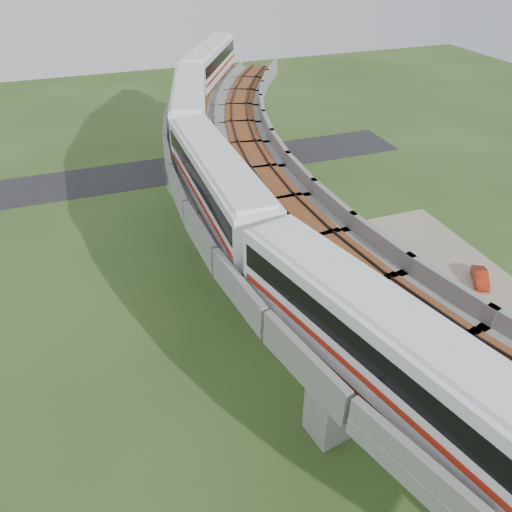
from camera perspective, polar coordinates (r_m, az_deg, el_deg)
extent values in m
plane|color=#314A1D|center=(38.15, -0.31, -7.89)|extent=(160.00, 160.00, 0.00)
cube|color=gray|center=(42.58, 18.75, -4.85)|extent=(18.00, 26.00, 0.04)
cube|color=#232326|center=(62.91, -9.69, 9.69)|extent=(60.00, 8.00, 0.03)
cube|color=#99968E|center=(65.00, -2.26, 14.93)|extent=(2.86, 2.93, 8.40)
cube|color=#99968E|center=(63.59, -2.36, 19.01)|extent=(7.21, 5.74, 1.20)
cube|color=#99968E|center=(44.07, -3.79, 5.08)|extent=(2.35, 2.51, 8.40)
cube|color=#99968E|center=(41.96, -4.04, 10.82)|extent=(7.31, 3.58, 1.20)
cube|color=#99968E|center=(28.79, 8.67, -14.23)|extent=(2.35, 2.51, 8.40)
cube|color=#99968E|center=(25.44, 9.60, -7.01)|extent=(7.31, 3.58, 1.20)
cube|color=gray|center=(57.65, -3.61, 18.42)|extent=(16.42, 20.91, 0.80)
cube|color=gray|center=(58.28, -8.06, 19.26)|extent=(8.66, 17.08, 1.00)
cube|color=gray|center=(56.86, 0.89, 19.19)|extent=(8.66, 17.08, 1.00)
cube|color=brown|center=(57.93, -5.89, 18.86)|extent=(10.68, 18.08, 0.12)
cube|color=black|center=(57.90, -5.90, 18.98)|extent=(9.69, 17.59, 0.12)
cube|color=brown|center=(57.20, -1.33, 18.83)|extent=(10.68, 18.08, 0.12)
cube|color=black|center=(57.17, -1.33, 18.94)|extent=(9.69, 17.59, 0.12)
cube|color=gray|center=(40.37, -3.85, 11.41)|extent=(11.77, 20.03, 0.80)
cube|color=gray|center=(39.77, -10.18, 11.99)|extent=(3.22, 18.71, 1.00)
cube|color=gray|center=(40.76, 2.25, 13.05)|extent=(3.22, 18.71, 1.00)
cube|color=brown|center=(40.01, -7.07, 11.72)|extent=(5.44, 19.05, 0.12)
cube|color=black|center=(39.96, -7.08, 11.88)|extent=(4.35, 18.88, 0.12)
cube|color=brown|center=(40.51, -0.73, 12.27)|extent=(5.44, 19.05, 0.12)
cube|color=black|center=(40.47, -0.73, 12.42)|extent=(4.35, 18.88, 0.12)
cube|color=gray|center=(25.58, 8.03, -3.67)|extent=(11.77, 20.03, 0.80)
cube|color=gray|center=(23.16, -0.51, -5.07)|extent=(3.22, 18.71, 1.00)
cube|color=gray|center=(27.48, 15.49, 0.56)|extent=(3.22, 18.71, 1.00)
cube|color=brown|center=(24.27, 3.88, -4.36)|extent=(5.44, 19.05, 0.12)
cube|color=black|center=(24.20, 3.89, -4.14)|extent=(4.35, 18.88, 0.12)
cube|color=brown|center=(26.48, 11.99, -1.43)|extent=(5.44, 19.05, 0.12)
cube|color=black|center=(26.41, 12.02, -1.22)|extent=(4.35, 18.88, 0.12)
cube|color=white|center=(19.79, 14.05, -9.36)|extent=(6.30, 15.20, 3.20)
cube|color=white|center=(18.69, 14.76, -5.56)|extent=(5.60, 14.34, 0.22)
cube|color=black|center=(19.49, 14.23, -8.39)|extent=(6.22, 14.64, 1.15)
cube|color=#A72410|center=(20.30, 13.75, -10.90)|extent=(6.22, 14.64, 0.30)
cube|color=black|center=(20.80, 13.49, -12.29)|extent=(4.98, 12.83, 0.28)
cube|color=white|center=(30.85, -4.36, 8.49)|extent=(2.74, 15.01, 3.20)
cube|color=white|center=(30.16, -4.51, 11.40)|extent=(2.19, 14.26, 0.22)
cube|color=black|center=(30.66, -4.40, 9.25)|extent=(2.80, 14.41, 1.15)
cube|color=#A72410|center=(31.18, -4.31, 7.25)|extent=(2.80, 14.41, 0.30)
cube|color=black|center=(31.51, -4.25, 6.10)|extent=(1.93, 12.75, 0.28)
cube|color=white|center=(45.30, -7.58, 16.77)|extent=(6.37, 15.20, 3.20)
cube|color=white|center=(44.83, -7.75, 18.84)|extent=(5.66, 14.34, 0.22)
cube|color=black|center=(45.17, -7.62, 17.31)|extent=(6.28, 14.63, 1.15)
cube|color=#A72410|center=(45.53, -7.51, 15.87)|extent=(6.28, 14.63, 0.30)
cube|color=black|center=(45.75, -7.44, 15.02)|extent=(5.03, 12.82, 0.28)
cube|color=white|center=(60.20, -5.37, 21.22)|extent=(9.61, 14.44, 3.20)
cube|color=white|center=(59.85, -5.46, 22.81)|extent=(8.77, 13.52, 0.22)
cube|color=black|center=(60.10, -5.39, 21.64)|extent=(9.37, 13.94, 1.15)
cube|color=#A72410|center=(60.37, -5.33, 20.53)|extent=(9.37, 13.94, 0.30)
cube|color=black|center=(60.54, -5.29, 19.87)|extent=(7.82, 12.08, 0.28)
cylinder|color=#2D382D|center=(56.60, 4.84, 8.02)|extent=(0.08, 0.08, 1.50)
cube|color=#2D382D|center=(54.40, 4.99, 6.87)|extent=(1.69, 4.77, 1.40)
cylinder|color=#2D382D|center=(52.23, 5.29, 5.63)|extent=(0.08, 0.08, 1.50)
cube|color=#2D382D|center=(50.11, 5.74, 4.28)|extent=(1.23, 4.91, 1.40)
cylinder|color=#2D382D|center=(48.04, 6.37, 2.83)|extent=(0.08, 0.08, 1.50)
cube|color=#2D382D|center=(46.05, 7.20, 1.25)|extent=(0.75, 4.99, 1.40)
cylinder|color=#2D382D|center=(44.14, 8.24, -0.45)|extent=(0.08, 0.08, 1.50)
cube|color=#2D382D|center=(42.33, 9.53, -2.27)|extent=(0.27, 5.04, 1.40)
cylinder|color=#2D382D|center=(40.64, 11.08, -4.22)|extent=(0.08, 0.08, 1.50)
cube|color=#2D382D|center=(39.08, 12.92, -6.29)|extent=(0.27, 5.04, 1.40)
cylinder|color=#2D382D|center=(37.69, 15.07, -8.46)|extent=(0.08, 0.08, 1.50)
cube|color=#2D382D|center=(36.48, 17.55, -10.72)|extent=(0.75, 4.99, 1.40)
cylinder|color=#2D382D|center=(35.46, 20.37, -13.02)|extent=(0.08, 0.08, 1.50)
cube|color=#2D382D|center=(34.67, 23.53, -15.32)|extent=(1.23, 4.91, 1.40)
cylinder|color=#2D382D|center=(34.12, 27.00, -17.56)|extent=(0.08, 0.08, 1.50)
cylinder|color=#382314|center=(57.63, 2.71, 8.75)|extent=(0.18, 0.18, 1.77)
ellipsoid|color=#1A3A12|center=(56.99, 2.75, 10.13)|extent=(2.14, 2.14, 1.82)
cylinder|color=#382314|center=(53.46, 2.89, 6.26)|extent=(0.18, 0.18, 1.20)
ellipsoid|color=#1A3A12|center=(52.77, 2.93, 7.72)|extent=(3.05, 3.05, 2.59)
cylinder|color=#382314|center=(46.84, 3.90, 2.18)|extent=(0.18, 0.18, 1.64)
ellipsoid|color=#1A3A12|center=(45.97, 3.98, 3.99)|extent=(2.96, 2.96, 2.51)
cylinder|color=#382314|center=(44.47, 6.06, 0.06)|extent=(0.18, 0.18, 1.55)
ellipsoid|color=#1A3A12|center=(43.70, 6.17, 1.59)|extent=(2.12, 2.12, 1.80)
cylinder|color=#382314|center=(40.11, 9.60, -4.63)|extent=(0.18, 0.18, 1.49)
ellipsoid|color=#1A3A12|center=(39.12, 9.82, -2.76)|extent=(2.95, 2.95, 2.50)
cylinder|color=#382314|center=(35.06, 15.99, -12.59)|extent=(0.18, 0.18, 1.52)
ellipsoid|color=#1A3A12|center=(34.15, 16.33, -11.07)|extent=(1.82, 1.82, 1.55)
cylinder|color=#382314|center=(32.86, 23.27, -18.87)|extent=(0.18, 0.18, 1.43)
ellipsoid|color=#1A3A12|center=(31.62, 23.97, -17.01)|extent=(3.17, 3.17, 2.70)
imported|color=silver|center=(39.42, 23.44, -8.46)|extent=(1.82, 3.80, 1.25)
imported|color=#99220E|center=(45.95, 24.26, -2.26)|extent=(2.54, 3.24, 1.03)
imported|color=black|center=(41.25, 14.95, -4.52)|extent=(3.81, 2.25, 1.04)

